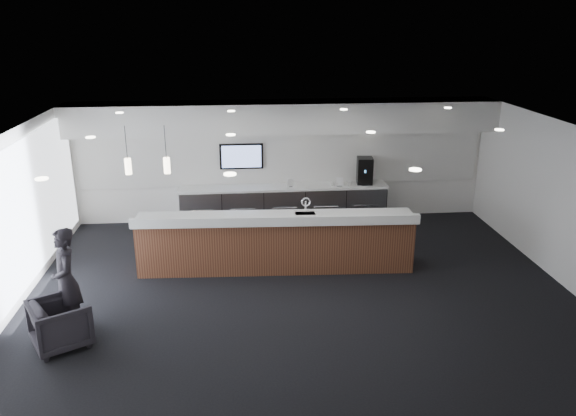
{
  "coord_description": "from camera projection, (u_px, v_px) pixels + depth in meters",
  "views": [
    {
      "loc": [
        -1.1,
        -9.37,
        4.86
      ],
      "look_at": [
        -0.11,
        1.3,
        1.19
      ],
      "focal_mm": 35.0,
      "sensor_mm": 36.0,
      "label": 1
    }
  ],
  "objects": [
    {
      "name": "pendant_left",
      "position": [
        167.0,
        166.0,
        10.31
      ],
      "size": [
        0.12,
        0.12,
        0.3
      ],
      "primitive_type": "cylinder",
      "color": "#FFEBC6",
      "rests_on": "ceiling"
    },
    {
      "name": "wall_tv",
      "position": [
        241.0,
        156.0,
        13.55
      ],
      "size": [
        1.05,
        0.08,
        0.62
      ],
      "color": "black",
      "rests_on": "back_wall"
    },
    {
      "name": "info_sign_right",
      "position": [
        340.0,
        182.0,
        13.58
      ],
      "size": [
        0.16,
        0.04,
        0.22
      ],
      "primitive_type": "cube",
      "rotation": [
        0.0,
        0.0,
        -0.15
      ],
      "color": "white",
      "rests_on": "back_credenza"
    },
    {
      "name": "cup_0",
      "position": [
        349.0,
        184.0,
        13.65
      ],
      "size": [
        0.11,
        0.11,
        0.1
      ],
      "primitive_type": "imported",
      "color": "white",
      "rests_on": "back_credenza"
    },
    {
      "name": "back_credenza",
      "position": [
        284.0,
        204.0,
        13.77
      ],
      "size": [
        5.06,
        0.66,
        0.95
      ],
      "color": "gray",
      "rests_on": "ground"
    },
    {
      "name": "right_wall",
      "position": [
        567.0,
        206.0,
        10.45
      ],
      "size": [
        0.02,
        8.0,
        3.0
      ],
      "primitive_type": "cube",
      "color": "white",
      "rests_on": "ground"
    },
    {
      "name": "ceiling",
      "position": [
        302.0,
        132.0,
        9.53
      ],
      "size": [
        10.0,
        8.0,
        0.02
      ],
      "primitive_type": "cube",
      "color": "black",
      "rests_on": "back_wall"
    },
    {
      "name": "soffit_bulkhead",
      "position": [
        284.0,
        117.0,
        12.98
      ],
      "size": [
        10.0,
        0.9,
        0.7
      ],
      "primitive_type": "cube",
      "color": "silver",
      "rests_on": "back_wall"
    },
    {
      "name": "left_wall",
      "position": [
        10.0,
        224.0,
        9.57
      ],
      "size": [
        0.02,
        8.0,
        3.0
      ],
      "primitive_type": "cube",
      "color": "white",
      "rests_on": "ground"
    },
    {
      "name": "ground",
      "position": [
        300.0,
        290.0,
        10.5
      ],
      "size": [
        10.0,
        10.0,
        0.0
      ],
      "primitive_type": "plane",
      "color": "black",
      "rests_on": "ground"
    },
    {
      "name": "alcove_panel",
      "position": [
        282.0,
        157.0,
        13.72
      ],
      "size": [
        9.8,
        0.06,
        1.4
      ],
      "primitive_type": "cube",
      "color": "silver",
      "rests_on": "back_wall"
    },
    {
      "name": "lounge_guest",
      "position": [
        66.0,
        280.0,
        8.95
      ],
      "size": [
        0.63,
        0.75,
        1.74
      ],
      "primitive_type": "imported",
      "rotation": [
        0.0,
        0.0,
        -1.18
      ],
      "color": "black",
      "rests_on": "ground"
    },
    {
      "name": "info_sign_left",
      "position": [
        290.0,
        183.0,
        13.53
      ],
      "size": [
        0.14,
        0.07,
        0.2
      ],
      "primitive_type": "cube",
      "rotation": [
        0.0,
        0.0,
        0.35
      ],
      "color": "white",
      "rests_on": "back_credenza"
    },
    {
      "name": "cup_3",
      "position": [
        332.0,
        184.0,
        13.61
      ],
      "size": [
        0.14,
        0.14,
        0.1
      ],
      "primitive_type": "imported",
      "rotation": [
        0.0,
        0.0,
        1.94
      ],
      "color": "white",
      "rests_on": "back_credenza"
    },
    {
      "name": "armchair",
      "position": [
        61.0,
        323.0,
        8.63
      ],
      "size": [
        1.13,
        1.12,
        0.76
      ],
      "primitive_type": "imported",
      "rotation": [
        0.0,
        0.0,
        2.09
      ],
      "color": "black",
      "rests_on": "ground"
    },
    {
      "name": "coffee_machine",
      "position": [
        365.0,
        171.0,
        13.75
      ],
      "size": [
        0.41,
        0.52,
        0.65
      ],
      "rotation": [
        0.0,
        0.0,
        -0.11
      ],
      "color": "black",
      "rests_on": "back_credenza"
    },
    {
      "name": "pendant_right",
      "position": [
        128.0,
        167.0,
        10.25
      ],
      "size": [
        0.12,
        0.12,
        0.3
      ],
      "primitive_type": "cylinder",
      "color": "#FFEBC6",
      "rests_on": "ceiling"
    },
    {
      "name": "cup_1",
      "position": [
        343.0,
        184.0,
        13.63
      ],
      "size": [
        0.15,
        0.15,
        0.1
      ],
      "primitive_type": "imported",
      "rotation": [
        0.0,
        0.0,
        0.65
      ],
      "color": "white",
      "rests_on": "back_credenza"
    },
    {
      "name": "ceiling_can_lights",
      "position": [
        302.0,
        133.0,
        9.54
      ],
      "size": [
        7.0,
        5.0,
        0.02
      ],
      "primitive_type": null,
      "color": "silver",
      "rests_on": "ceiling"
    },
    {
      "name": "back_wall",
      "position": [
        282.0,
        160.0,
        13.78
      ],
      "size": [
        10.0,
        0.02,
        3.0
      ],
      "primitive_type": "cube",
      "color": "white",
      "rests_on": "ground"
    },
    {
      "name": "cup_2",
      "position": [
        338.0,
        184.0,
        13.62
      ],
      "size": [
        0.13,
        0.13,
        0.1
      ],
      "primitive_type": "imported",
      "rotation": [
        0.0,
        0.0,
        1.29
      ],
      "color": "white",
      "rests_on": "back_credenza"
    },
    {
      "name": "window_blinds_wall",
      "position": [
        13.0,
        224.0,
        9.58
      ],
      "size": [
        0.04,
        7.36,
        2.55
      ],
      "primitive_type": "cube",
      "color": "#A4B6C5",
      "rests_on": "left_wall"
    },
    {
      "name": "service_counter",
      "position": [
        276.0,
        242.0,
        11.24
      ],
      "size": [
        5.56,
        1.15,
        1.49
      ],
      "rotation": [
        0.0,
        0.0,
        -0.05
      ],
      "color": "#472517",
      "rests_on": "ground"
    }
  ]
}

